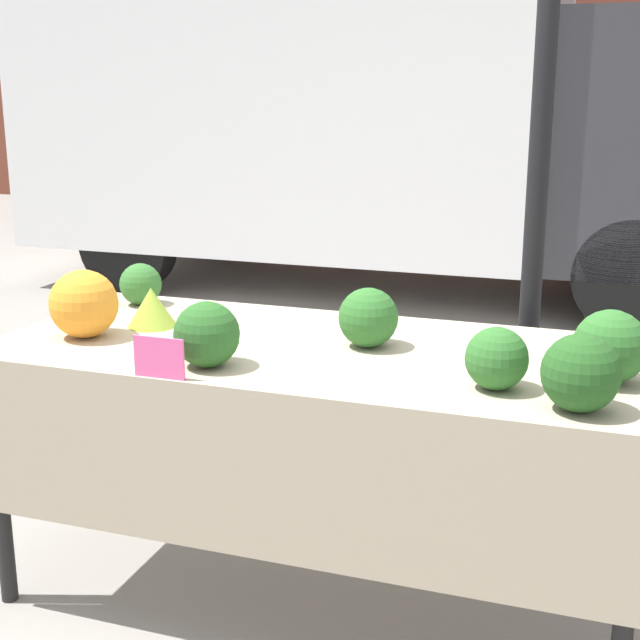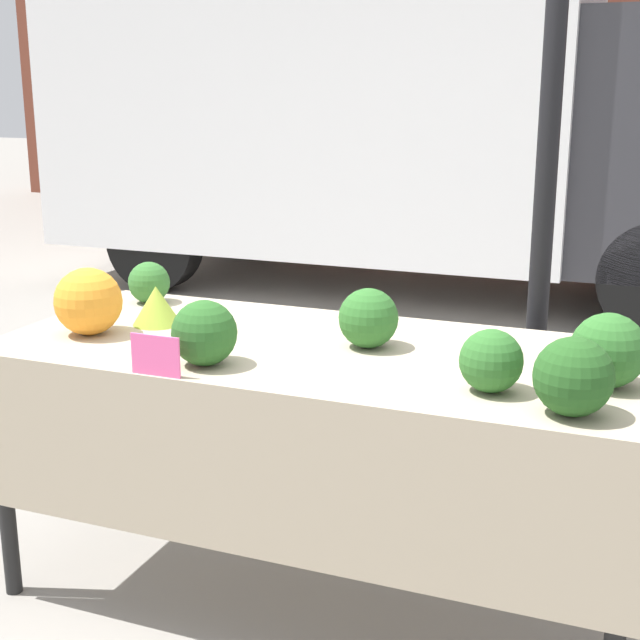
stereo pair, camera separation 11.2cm
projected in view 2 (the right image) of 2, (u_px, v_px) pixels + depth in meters
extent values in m
plane|color=gray|center=(320.00, 590.00, 2.79)|extent=(40.00, 40.00, 0.00)
cylinder|color=black|center=(547.00, 170.00, 2.84)|extent=(0.07, 0.07, 2.54)
cube|color=white|center=(324.00, 91.00, 6.86)|extent=(3.94, 1.95, 2.31)
cylinder|color=black|center=(155.00, 242.00, 6.82)|extent=(0.74, 0.22, 0.74)
cylinder|color=black|center=(246.00, 215.00, 8.24)|extent=(0.74, 0.22, 0.74)
cube|color=tan|center=(320.00, 352.00, 2.59)|extent=(1.89, 0.84, 0.03)
cube|color=tan|center=(260.00, 482.00, 2.28)|extent=(1.89, 0.01, 0.44)
cylinder|color=black|center=(4.00, 478.00, 2.68)|extent=(0.05, 0.05, 0.77)
cylinder|color=black|center=(619.00, 599.00, 2.05)|extent=(0.05, 0.05, 0.77)
cylinder|color=black|center=(136.00, 402.00, 3.33)|extent=(0.05, 0.05, 0.77)
cylinder|color=black|center=(635.00, 476.00, 2.70)|extent=(0.05, 0.05, 0.77)
sphere|color=orange|center=(88.00, 301.00, 2.69)|extent=(0.21, 0.21, 0.21)
cone|color=#93B238|center=(156.00, 305.00, 2.81)|extent=(0.15, 0.15, 0.12)
sphere|color=#336B2D|center=(149.00, 283.00, 3.09)|extent=(0.14, 0.14, 0.14)
sphere|color=#2D6628|center=(491.00, 361.00, 2.19)|extent=(0.16, 0.16, 0.16)
sphere|color=#23511E|center=(573.00, 377.00, 2.03)|extent=(0.18, 0.18, 0.18)
sphere|color=#2D6628|center=(368.00, 318.00, 2.56)|extent=(0.17, 0.17, 0.17)
sphere|color=#2D6628|center=(608.00, 350.00, 2.22)|extent=(0.19, 0.19, 0.19)
sphere|color=#285B23|center=(204.00, 333.00, 2.40)|extent=(0.18, 0.18, 0.18)
cube|color=#F45B9E|center=(155.00, 356.00, 2.31)|extent=(0.14, 0.01, 0.11)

